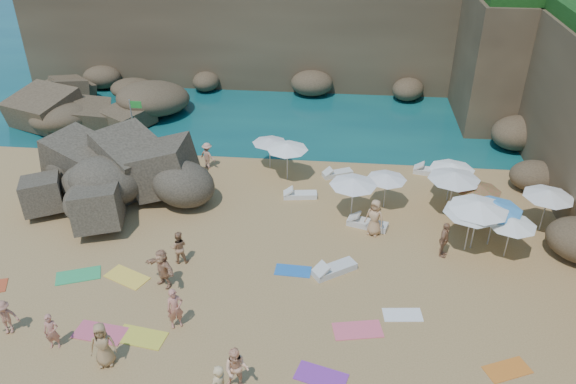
# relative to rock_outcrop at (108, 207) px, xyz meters

# --- Properties ---
(ground) EXTENTS (120.00, 120.00, 0.00)m
(ground) POSITION_rel_rock_outcrop_xyz_m (7.29, -3.94, 0.00)
(ground) COLOR tan
(ground) RESTS_ON ground
(seawater) EXTENTS (120.00, 120.00, 0.00)m
(seawater) POSITION_rel_rock_outcrop_xyz_m (7.29, 26.06, 0.00)
(seawater) COLOR #0C4751
(seawater) RESTS_ON ground
(cliff_back) EXTENTS (44.00, 8.00, 8.00)m
(cliff_back) POSITION_rel_rock_outcrop_xyz_m (9.29, 21.06, 4.00)
(cliff_back) COLOR brown
(cliff_back) RESTS_ON ground
(cliff_corner) EXTENTS (10.00, 12.00, 8.00)m
(cliff_corner) POSITION_rel_rock_outcrop_xyz_m (24.29, 16.06, 4.00)
(cliff_corner) COLOR brown
(cliff_corner) RESTS_ON ground
(rock_promontory) EXTENTS (12.00, 7.00, 2.00)m
(rock_promontory) POSITION_rel_rock_outcrop_xyz_m (-3.71, 12.06, 0.00)
(rock_promontory) COLOR brown
(rock_promontory) RESTS_ON ground
(marina_masts) EXTENTS (3.10, 0.10, 6.00)m
(marina_masts) POSITION_rel_rock_outcrop_xyz_m (-9.21, 26.06, 3.00)
(marina_masts) COLOR white
(marina_masts) RESTS_ON ground
(rock_outcrop) EXTENTS (9.73, 7.95, 3.49)m
(rock_outcrop) POSITION_rel_rock_outcrop_xyz_m (0.00, 0.00, 0.00)
(rock_outcrop) COLOR brown
(rock_outcrop) RESTS_ON ground
(flag_pole) EXTENTS (0.70, 0.07, 3.60)m
(flag_pole) POSITION_rel_rock_outcrop_xyz_m (-0.17, 5.53, 2.30)
(flag_pole) COLOR silver
(flag_pole) RESTS_ON ground
(parasol_0) EXTENTS (1.96, 1.96, 1.85)m
(parasol_0) POSITION_rel_rock_outcrop_xyz_m (7.66, 5.03, 1.70)
(parasol_0) COLOR silver
(parasol_0) RESTS_ON ground
(parasol_1) EXTENTS (2.28, 2.28, 2.15)m
(parasol_1) POSITION_rel_rock_outcrop_xyz_m (17.19, 2.40, 1.98)
(parasol_1) COLOR silver
(parasol_1) RESTS_ON ground
(parasol_2) EXTENTS (2.51, 2.51, 2.38)m
(parasol_2) POSITION_rel_rock_outcrop_xyz_m (17.07, 1.07, 2.18)
(parasol_2) COLOR silver
(parasol_2) RESTS_ON ground
(parasol_3) EXTENTS (2.02, 2.02, 1.91)m
(parasol_3) POSITION_rel_rock_outcrop_xyz_m (13.91, 1.43, 1.75)
(parasol_3) COLOR silver
(parasol_3) RESTS_ON ground
(parasol_4) EXTENTS (2.48, 2.48, 2.34)m
(parasol_4) POSITION_rel_rock_outcrop_xyz_m (17.38, -1.86, 2.15)
(parasol_4) COLOR silver
(parasol_4) RESTS_ON ground
(parasol_5) EXTENTS (2.27, 2.27, 2.15)m
(parasol_5) POSITION_rel_rock_outcrop_xyz_m (8.77, 3.83, 1.97)
(parasol_5) COLOR silver
(parasol_5) RESTS_ON ground
(parasol_6) EXTENTS (2.15, 2.15, 2.04)m
(parasol_6) POSITION_rel_rock_outcrop_xyz_m (18.16, 0.54, 1.87)
(parasol_6) COLOR silver
(parasol_6) RESTS_ON ground
(parasol_7) EXTENTS (2.31, 2.31, 2.18)m
(parasol_7) POSITION_rel_rock_outcrop_xyz_m (21.19, 0.11, 2.01)
(parasol_7) COLOR silver
(parasol_7) RESTS_ON ground
(parasol_8) EXTENTS (2.12, 2.12, 2.01)m
(parasol_8) POSITION_rel_rock_outcrop_xyz_m (19.04, -2.19, 1.84)
(parasol_8) COLOR silver
(parasol_8) RESTS_ON ground
(parasol_9) EXTENTS (2.30, 2.30, 2.17)m
(parasol_9) POSITION_rel_rock_outcrop_xyz_m (12.28, 0.34, 2.00)
(parasol_9) COLOR silver
(parasol_9) RESTS_ON ground
(parasol_10) EXTENTS (2.38, 2.38, 2.25)m
(parasol_10) POSITION_rel_rock_outcrop_xyz_m (18.50, -1.33, 2.07)
(parasol_10) COLOR silver
(parasol_10) RESTS_ON ground
(parasol_11) EXTENTS (2.62, 2.62, 2.48)m
(parasol_11) POSITION_rel_rock_outcrop_xyz_m (17.67, -1.70, 2.27)
(parasol_11) COLOR silver
(parasol_11) RESTS_ON ground
(lounger_0) EXTENTS (1.75, 1.22, 0.26)m
(lounger_0) POSITION_rel_rock_outcrop_xyz_m (11.51, 4.43, 0.13)
(lounger_0) COLOR silver
(lounger_0) RESTS_ON ground
(lounger_1) EXTENTS (1.95, 1.00, 0.29)m
(lounger_1) POSITION_rel_rock_outcrop_xyz_m (16.67, 5.15, 0.14)
(lounger_1) COLOR silver
(lounger_1) RESTS_ON ground
(lounger_2) EXTENTS (2.10, 1.25, 0.31)m
(lounger_2) POSITION_rel_rock_outcrop_xyz_m (18.41, 1.48, 0.16)
(lounger_2) COLOR silver
(lounger_2) RESTS_ON ground
(lounger_3) EXTENTS (1.79, 0.80, 0.27)m
(lounger_3) POSITION_rel_rock_outcrop_xyz_m (9.63, 1.93, 0.13)
(lounger_3) COLOR white
(lounger_3) RESTS_ON ground
(lounger_4) EXTENTS (2.01, 1.15, 0.30)m
(lounger_4) POSITION_rel_rock_outcrop_xyz_m (13.05, -0.45, 0.15)
(lounger_4) COLOR silver
(lounger_4) RESTS_ON ground
(lounger_5) EXTENTS (1.96, 1.64, 0.30)m
(lounger_5) POSITION_rel_rock_outcrop_xyz_m (11.59, -4.06, 0.15)
(lounger_5) COLOR silver
(lounger_5) RESTS_ON ground
(towel_1) EXTENTS (2.01, 1.18, 0.03)m
(towel_1) POSITION_rel_rock_outcrop_xyz_m (3.01, -8.50, 0.02)
(towel_1) COLOR #D7536B
(towel_1) RESTS_ON ground
(towel_4) EXTENTS (2.05, 1.59, 0.03)m
(towel_4) POSITION_rel_rock_outcrop_xyz_m (2.90, -5.28, 0.02)
(towel_4) COLOR yellow
(towel_4) RESTS_ON ground
(towel_6) EXTENTS (1.92, 1.32, 0.03)m
(towel_6) POSITION_rel_rock_outcrop_xyz_m (11.30, -9.73, 0.02)
(towel_6) COLOR purple
(towel_6) RESTS_ON ground
(towel_8) EXTENTS (1.57, 0.84, 0.03)m
(towel_8) POSITION_rel_rock_outcrop_xyz_m (9.82, -4.15, 0.01)
(towel_8) COLOR blue
(towel_8) RESTS_ON ground
(towel_9) EXTENTS (1.97, 1.25, 0.03)m
(towel_9) POSITION_rel_rock_outcrop_xyz_m (12.56, -7.41, 0.02)
(towel_9) COLOR #F25E73
(towel_9) RESTS_ON ground
(towel_10) EXTENTS (1.76, 1.35, 0.03)m
(towel_10) POSITION_rel_rock_outcrop_xyz_m (17.68, -8.79, 0.01)
(towel_10) COLOR orange
(towel_10) RESTS_ON ground
(towel_11) EXTENTS (2.02, 1.50, 0.03)m
(towel_11) POSITION_rel_rock_outcrop_xyz_m (0.81, -5.38, 0.02)
(towel_11) COLOR #2FA65D
(towel_11) RESTS_ON ground
(towel_12) EXTENTS (1.95, 1.19, 0.03)m
(towel_12) POSITION_rel_rock_outcrop_xyz_m (4.60, -8.56, 0.02)
(towel_12) COLOR yellow
(towel_12) RESTS_ON ground
(towel_13) EXTENTS (1.56, 0.90, 0.03)m
(towel_13) POSITION_rel_rock_outcrop_xyz_m (14.29, -6.42, 0.01)
(towel_13) COLOR white
(towel_13) RESTS_ON ground
(person_stand_0) EXTENTS (0.59, 0.44, 1.48)m
(person_stand_0) POSITION_rel_rock_outcrop_xyz_m (1.69, -9.31, 0.74)
(person_stand_0) COLOR tan
(person_stand_0) RESTS_ON ground
(person_stand_1) EXTENTS (0.84, 0.70, 1.55)m
(person_stand_1) POSITION_rel_rock_outcrop_xyz_m (4.86, -4.00, 0.77)
(person_stand_1) COLOR #AB7A55
(person_stand_1) RESTS_ON ground
(person_stand_2) EXTENTS (1.07, 0.82, 1.53)m
(person_stand_2) POSITION_rel_rock_outcrop_xyz_m (4.15, 4.67, 0.77)
(person_stand_2) COLOR tan
(person_stand_2) RESTS_ON ground
(person_stand_3) EXTENTS (0.77, 1.09, 1.71)m
(person_stand_3) POSITION_rel_rock_outcrop_xyz_m (16.29, -2.41, 0.86)
(person_stand_3) COLOR #A47452
(person_stand_3) RESTS_ON ground
(person_stand_4) EXTENTS (1.02, 0.84, 1.83)m
(person_stand_4) POSITION_rel_rock_outcrop_xyz_m (13.32, -1.02, 0.92)
(person_stand_4) COLOR tan
(person_stand_4) RESTS_ON ground
(person_stand_5) EXTENTS (1.49, 0.92, 1.55)m
(person_stand_5) POSITION_rel_rock_outcrop_xyz_m (-1.44, 4.02, 0.78)
(person_stand_5) COLOR tan
(person_stand_5) RESTS_ON ground
(person_lie_0) EXTENTS (1.34, 1.67, 0.39)m
(person_lie_0) POSITION_rel_rock_outcrop_xyz_m (-0.33, -8.82, 0.19)
(person_lie_0) COLOR #B37359
(person_lie_0) RESTS_ON ground
(person_lie_2) EXTENTS (1.39, 1.97, 0.48)m
(person_lie_2) POSITION_rel_rock_outcrop_xyz_m (3.82, -9.90, 0.24)
(person_lie_2) COLOR #A98354
(person_lie_2) RESTS_ON ground
(person_lie_3) EXTENTS (2.29, 2.33, 0.46)m
(person_lie_3) POSITION_rel_rock_outcrop_xyz_m (4.64, -5.61, 0.23)
(person_lie_3) COLOR tan
(person_lie_3) RESTS_ON ground
(person_lie_4) EXTENTS (1.40, 1.79, 0.41)m
(person_lie_4) POSITION_rel_rock_outcrop_xyz_m (5.78, -7.86, 0.20)
(person_lie_4) COLOR tan
(person_lie_4) RESTS_ON ground
(person_lie_5) EXTENTS (0.86, 1.74, 0.66)m
(person_lie_5) POSITION_rel_rock_outcrop_xyz_m (8.56, -10.50, 0.33)
(person_lie_5) COLOR #FAB98E
(person_lie_5) RESTS_ON ground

